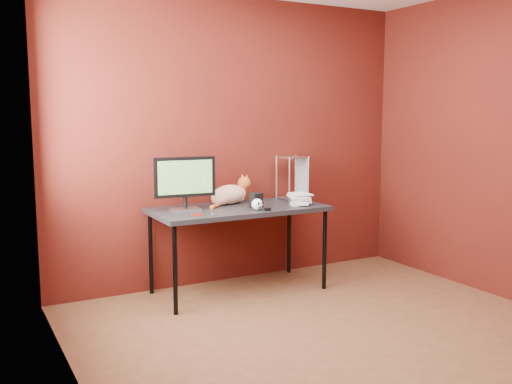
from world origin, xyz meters
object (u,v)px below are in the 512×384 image
desk (239,213)px  monitor (185,181)px  book_stack (291,143)px  skull_mug (257,204)px  speaker (256,201)px  cat (230,194)px

desk → monitor: monitor is taller
monitor → book_stack: size_ratio=0.47×
skull_mug → book_stack: (0.41, 0.13, 0.50)m
skull_mug → speaker: (0.06, 0.13, 0.01)m
cat → book_stack: bearing=-47.4°
desk → cat: (0.01, 0.19, 0.14)m
cat → skull_mug: (0.06, -0.41, -0.04)m
cat → speaker: cat is taller
skull_mug → monitor: bearing=141.1°
skull_mug → book_stack: 0.66m
desk → skull_mug: bearing=-72.6°
cat → skull_mug: cat is taller
skull_mug → book_stack: bearing=5.8°
monitor → skull_mug: (0.54, -0.27, -0.20)m
monitor → skull_mug: monitor is taller
monitor → speaker: size_ratio=4.09×
skull_mug → speaker: speaker is taller
skull_mug → speaker: size_ratio=0.81×
desk → speaker: (0.13, -0.09, 0.11)m
monitor → cat: (0.48, 0.14, -0.16)m
desk → speaker: size_ratio=11.83×
desk → skull_mug: size_ratio=14.68×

